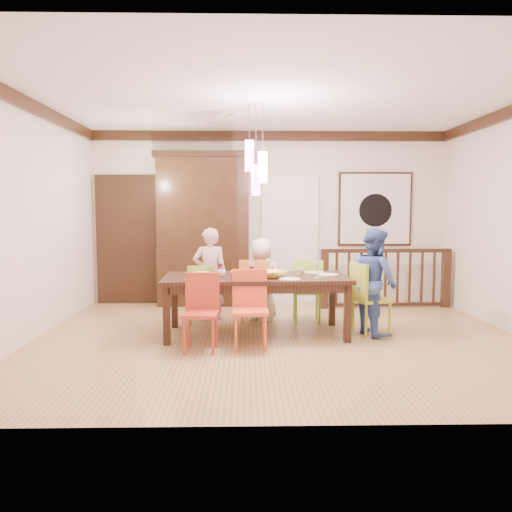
{
  "coord_description": "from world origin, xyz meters",
  "views": [
    {
      "loc": [
        -0.41,
        -6.01,
        1.57
      ],
      "look_at": [
        -0.27,
        0.39,
        0.99
      ],
      "focal_mm": 35.0,
      "sensor_mm": 36.0,
      "label": 1
    }
  ],
  "objects_px": {
    "china_hutch": "(204,229)",
    "balustrade": "(385,277)",
    "chair_far_left": "(201,289)",
    "person_far_left": "(210,274)",
    "person_end_right": "(374,281)",
    "chair_end_right": "(371,293)",
    "person_far_mid": "(262,279)",
    "dining_table": "(256,282)"
  },
  "relations": [
    {
      "from": "china_hutch",
      "to": "balustrade",
      "type": "distance_m",
      "value": 3.08
    },
    {
      "from": "chair_far_left",
      "to": "person_far_left",
      "type": "distance_m",
      "value": 0.29
    },
    {
      "from": "china_hutch",
      "to": "person_end_right",
      "type": "bearing_deg",
      "value": -41.79
    },
    {
      "from": "china_hutch",
      "to": "person_end_right",
      "type": "distance_m",
      "value": 3.18
    },
    {
      "from": "chair_far_left",
      "to": "balustrade",
      "type": "relative_size",
      "value": 0.39
    },
    {
      "from": "chair_end_right",
      "to": "person_far_left",
      "type": "relative_size",
      "value": 0.69
    },
    {
      "from": "chair_far_left",
      "to": "person_far_mid",
      "type": "height_order",
      "value": "person_far_mid"
    },
    {
      "from": "dining_table",
      "to": "person_far_left",
      "type": "distance_m",
      "value": 1.08
    },
    {
      "from": "balustrade",
      "to": "person_far_left",
      "type": "height_order",
      "value": "person_far_left"
    },
    {
      "from": "person_far_left",
      "to": "person_far_mid",
      "type": "relative_size",
      "value": 1.12
    },
    {
      "from": "person_far_mid",
      "to": "dining_table",
      "type": "bearing_deg",
      "value": 98.81
    },
    {
      "from": "person_end_right",
      "to": "dining_table",
      "type": "bearing_deg",
      "value": 71.31
    },
    {
      "from": "chair_far_left",
      "to": "balustrade",
      "type": "distance_m",
      "value": 3.07
    },
    {
      "from": "chair_far_left",
      "to": "china_hutch",
      "type": "xyz_separation_m",
      "value": [
        -0.07,
        1.38,
        0.8
      ]
    },
    {
      "from": "dining_table",
      "to": "chair_end_right",
      "type": "height_order",
      "value": "chair_end_right"
    },
    {
      "from": "china_hutch",
      "to": "person_far_left",
      "type": "relative_size",
      "value": 1.91
    },
    {
      "from": "chair_end_right",
      "to": "person_far_mid",
      "type": "relative_size",
      "value": 0.77
    },
    {
      "from": "dining_table",
      "to": "person_end_right",
      "type": "distance_m",
      "value": 1.5
    },
    {
      "from": "dining_table",
      "to": "chair_end_right",
      "type": "xyz_separation_m",
      "value": [
        1.47,
        -0.01,
        -0.15
      ]
    },
    {
      "from": "chair_end_right",
      "to": "china_hutch",
      "type": "height_order",
      "value": "china_hutch"
    },
    {
      "from": "person_end_right",
      "to": "chair_end_right",
      "type": "bearing_deg",
      "value": 62.1
    },
    {
      "from": "chair_far_left",
      "to": "person_end_right",
      "type": "height_order",
      "value": "person_end_right"
    },
    {
      "from": "person_far_mid",
      "to": "person_end_right",
      "type": "height_order",
      "value": "person_end_right"
    },
    {
      "from": "china_hutch",
      "to": "person_far_mid",
      "type": "xyz_separation_m",
      "value": [
        0.93,
        -1.26,
        -0.67
      ]
    },
    {
      "from": "chair_end_right",
      "to": "person_far_left",
      "type": "xyz_separation_m",
      "value": [
        -2.11,
        0.88,
        0.14
      ]
    },
    {
      "from": "dining_table",
      "to": "person_end_right",
      "type": "xyz_separation_m",
      "value": [
        1.5,
        -0.01,
        0.01
      ]
    },
    {
      "from": "china_hutch",
      "to": "person_far_mid",
      "type": "bearing_deg",
      "value": -53.76
    },
    {
      "from": "balustrade",
      "to": "person_far_left",
      "type": "distance_m",
      "value": 2.91
    },
    {
      "from": "dining_table",
      "to": "chair_far_left",
      "type": "height_order",
      "value": "chair_far_left"
    },
    {
      "from": "balustrade",
      "to": "person_far_left",
      "type": "xyz_separation_m",
      "value": [
        -2.78,
        -0.85,
        0.17
      ]
    },
    {
      "from": "person_far_left",
      "to": "balustrade",
      "type": "bearing_deg",
      "value": -169.68
    },
    {
      "from": "dining_table",
      "to": "balustrade",
      "type": "height_order",
      "value": "balustrade"
    },
    {
      "from": "china_hutch",
      "to": "balustrade",
      "type": "relative_size",
      "value": 1.19
    },
    {
      "from": "person_end_right",
      "to": "china_hutch",
      "type": "bearing_deg",
      "value": 30.06
    },
    {
      "from": "dining_table",
      "to": "person_far_left",
      "type": "bearing_deg",
      "value": 124.37
    },
    {
      "from": "chair_far_left",
      "to": "person_end_right",
      "type": "relative_size",
      "value": 0.61
    },
    {
      "from": "china_hutch",
      "to": "person_far_left",
      "type": "height_order",
      "value": "china_hutch"
    },
    {
      "from": "china_hutch",
      "to": "balustrade",
      "type": "xyz_separation_m",
      "value": [
        2.96,
        -0.35,
        -0.77
      ]
    },
    {
      "from": "dining_table",
      "to": "china_hutch",
      "type": "bearing_deg",
      "value": 109.7
    },
    {
      "from": "chair_far_left",
      "to": "person_end_right",
      "type": "bearing_deg",
      "value": 157.5
    },
    {
      "from": "chair_end_right",
      "to": "chair_far_left",
      "type": "bearing_deg",
      "value": 56.01
    },
    {
      "from": "person_far_left",
      "to": "person_end_right",
      "type": "distance_m",
      "value": 2.32
    }
  ]
}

